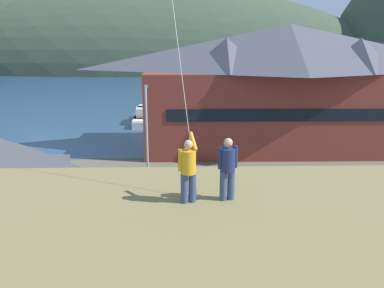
% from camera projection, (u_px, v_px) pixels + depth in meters
% --- Properties ---
extents(ground_plane, '(600.00, 600.00, 0.00)m').
position_uv_depth(ground_plane, '(212.00, 264.00, 21.00)').
color(ground_plane, '#66604C').
extents(parking_lot_pad, '(40.00, 20.00, 0.10)m').
position_uv_depth(parking_lot_pad, '(206.00, 220.00, 25.80)').
color(parking_lot_pad, slate).
rests_on(parking_lot_pad, ground).
extents(bay_water, '(360.00, 84.00, 0.03)m').
position_uv_depth(bay_water, '(190.00, 92.00, 78.76)').
color(bay_water, navy).
rests_on(bay_water, ground).
extents(far_hill_east_peak, '(146.09, 54.00, 48.77)m').
position_uv_depth(far_hill_east_peak, '(154.00, 68.00, 129.34)').
color(far_hill_east_peak, '#3D4C38').
rests_on(far_hill_east_peak, ground).
extents(harbor_lodge, '(29.28, 10.77, 12.18)m').
position_uv_depth(harbor_lodge, '(287.00, 84.00, 40.13)').
color(harbor_lodge, brown).
rests_on(harbor_lodge, ground).
extents(storage_shed_near_lot, '(8.14, 6.41, 5.24)m').
position_uv_depth(storage_shed_near_lot, '(3.00, 176.00, 25.78)').
color(storage_shed_near_lot, '#474C56').
rests_on(storage_shed_near_lot, ground).
extents(wharf_dock, '(3.20, 11.57, 0.70)m').
position_uv_depth(wharf_dock, '(172.00, 120.00, 52.68)').
color(wharf_dock, '#70604C').
rests_on(wharf_dock, ground).
extents(moored_boat_wharfside, '(2.72, 7.78, 2.16)m').
position_uv_depth(moored_boat_wharfside, '(144.00, 118.00, 52.47)').
color(moored_boat_wharfside, silver).
rests_on(moored_boat_wharfside, ground).
extents(moored_boat_outer_mooring, '(2.59, 6.64, 2.16)m').
position_uv_depth(moored_boat_outer_mooring, '(198.00, 118.00, 52.57)').
color(moored_boat_outer_mooring, navy).
rests_on(moored_boat_outer_mooring, ground).
extents(moored_boat_inner_slip, '(2.65, 7.30, 2.16)m').
position_uv_depth(moored_boat_inner_slip, '(145.00, 116.00, 53.56)').
color(moored_boat_inner_slip, '#23564C').
rests_on(moored_boat_inner_slip, ground).
extents(parked_car_mid_row_near, '(4.21, 2.08, 1.82)m').
position_uv_depth(parked_car_mid_row_near, '(160.00, 190.00, 27.92)').
color(parked_car_mid_row_near, '#B28923').
rests_on(parked_car_mid_row_near, parking_lot_pad).
extents(parked_car_mid_row_far, '(4.33, 2.31, 1.82)m').
position_uv_depth(parked_car_mid_row_far, '(376.00, 240.00, 21.32)').
color(parked_car_mid_row_far, '#236633').
rests_on(parked_car_mid_row_far, parking_lot_pad).
extents(parked_car_back_row_right, '(4.29, 2.24, 1.82)m').
position_uv_depth(parked_car_back_row_right, '(247.00, 191.00, 27.77)').
color(parked_car_back_row_right, navy).
rests_on(parked_car_back_row_right, parking_lot_pad).
extents(parked_car_back_row_left, '(4.32, 2.30, 1.82)m').
position_uv_depth(parked_car_back_row_left, '(154.00, 251.00, 20.20)').
color(parked_car_back_row_left, '#B28923').
rests_on(parked_car_back_row_left, parking_lot_pad).
extents(parked_car_lone_by_shed, '(4.21, 2.08, 1.82)m').
position_uv_depth(parked_car_lone_by_shed, '(383.00, 201.00, 26.21)').
color(parked_car_lone_by_shed, '#B28923').
rests_on(parked_car_lone_by_shed, parking_lot_pad).
extents(parked_car_front_row_red, '(4.35, 2.36, 1.82)m').
position_uv_depth(parked_car_front_row_red, '(31.00, 245.00, 20.76)').
color(parked_car_front_row_red, '#236633').
rests_on(parked_car_front_row_red, parking_lot_pad).
extents(parking_light_pole, '(0.24, 0.78, 7.70)m').
position_uv_depth(parking_light_pole, '(147.00, 131.00, 29.85)').
color(parking_light_pole, '#ADADB2').
rests_on(parking_light_pole, parking_lot_pad).
extents(person_kite_flyer, '(0.52, 0.70, 1.86)m').
position_uv_depth(person_kite_flyer, '(188.00, 169.00, 10.82)').
color(person_kite_flyer, '#384770').
rests_on(person_kite_flyer, grassy_hill_foreground).
extents(person_companion, '(0.54, 0.40, 1.74)m').
position_uv_depth(person_companion, '(228.00, 167.00, 10.99)').
color(person_companion, '#384770').
rests_on(person_companion, grassy_hill_foreground).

